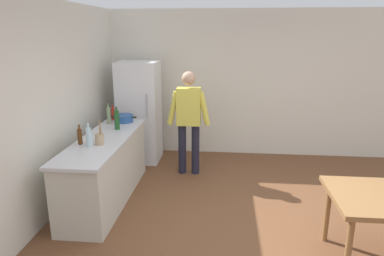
% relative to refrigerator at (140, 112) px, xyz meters
% --- Properties ---
extents(ground_plane, '(14.00, 14.00, 0.00)m').
position_rel_refrigerator_xyz_m(ground_plane, '(1.90, -2.40, -0.90)').
color(ground_plane, brown).
extents(wall_back, '(6.40, 0.12, 2.70)m').
position_rel_refrigerator_xyz_m(wall_back, '(1.90, 0.60, 0.45)').
color(wall_back, silver).
rests_on(wall_back, ground_plane).
extents(wall_left, '(0.12, 5.60, 2.70)m').
position_rel_refrigerator_xyz_m(wall_left, '(-0.70, -2.20, 0.45)').
color(wall_left, silver).
rests_on(wall_left, ground_plane).
extents(kitchen_counter, '(0.64, 2.20, 0.90)m').
position_rel_refrigerator_xyz_m(kitchen_counter, '(-0.10, -1.60, -0.45)').
color(kitchen_counter, beige).
rests_on(kitchen_counter, ground_plane).
extents(refrigerator, '(0.70, 0.67, 1.80)m').
position_rel_refrigerator_xyz_m(refrigerator, '(0.00, 0.00, 0.00)').
color(refrigerator, white).
rests_on(refrigerator, ground_plane).
extents(person, '(0.70, 0.22, 1.70)m').
position_rel_refrigerator_xyz_m(person, '(0.95, -0.55, 0.08)').
color(person, '#1E1E2D').
rests_on(person, ground_plane).
extents(cooking_pot, '(0.40, 0.28, 0.12)m').
position_rel_refrigerator_xyz_m(cooking_pot, '(-0.07, -0.71, 0.06)').
color(cooking_pot, '#285193').
rests_on(cooking_pot, kitchen_counter).
extents(utensil_jar, '(0.11, 0.11, 0.32)m').
position_rel_refrigerator_xyz_m(utensil_jar, '(-0.06, -1.86, 0.08)').
color(utensil_jar, tan).
rests_on(utensil_jar, kitchen_counter).
extents(bottle_beer_brown, '(0.06, 0.06, 0.26)m').
position_rel_refrigerator_xyz_m(bottle_beer_brown, '(-0.31, -1.87, 0.11)').
color(bottle_beer_brown, '#5B3314').
rests_on(bottle_beer_brown, kitchen_counter).
extents(bottle_vinegar_tall, '(0.06, 0.06, 0.32)m').
position_rel_refrigerator_xyz_m(bottle_vinegar_tall, '(-0.28, -0.82, 0.14)').
color(bottle_vinegar_tall, gray).
rests_on(bottle_vinegar_tall, kitchen_counter).
extents(bottle_water_clear, '(0.07, 0.07, 0.30)m').
position_rel_refrigerator_xyz_m(bottle_water_clear, '(-0.16, -1.95, 0.13)').
color(bottle_water_clear, silver).
rests_on(bottle_water_clear, kitchen_counter).
extents(bottle_wine_green, '(0.08, 0.08, 0.34)m').
position_rel_refrigerator_xyz_m(bottle_wine_green, '(-0.05, -1.14, 0.15)').
color(bottle_wine_green, '#1E5123').
rests_on(bottle_wine_green, kitchen_counter).
extents(bottle_sauce_red, '(0.06, 0.06, 0.24)m').
position_rel_refrigerator_xyz_m(bottle_sauce_red, '(-0.30, -0.58, 0.10)').
color(bottle_sauce_red, '#B22319').
rests_on(bottle_sauce_red, kitchen_counter).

